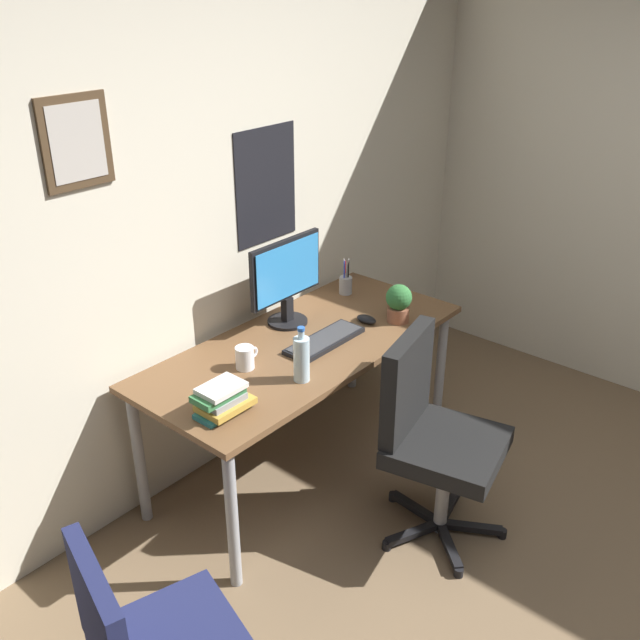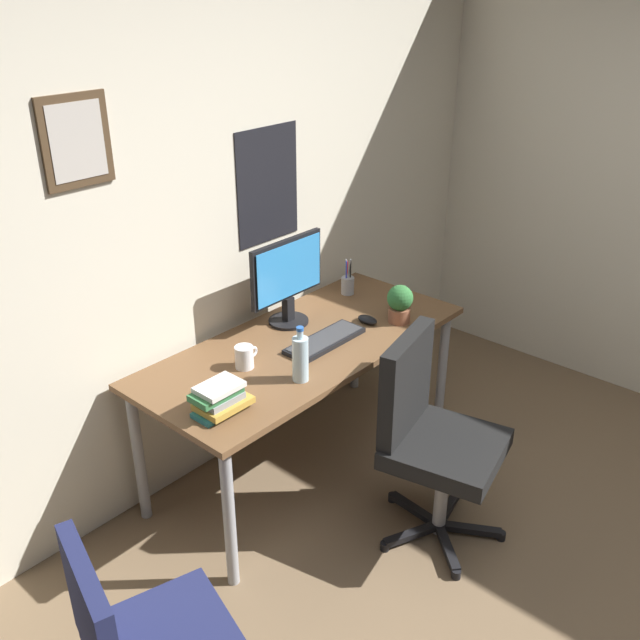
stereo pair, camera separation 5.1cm
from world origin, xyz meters
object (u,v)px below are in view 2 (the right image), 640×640
keyboard (325,340)px  water_bottle (300,358)px  computer_mouse (367,320)px  office_chair (430,430)px  book_stack_left (220,399)px  pen_cup (348,284)px  potted_plant (400,303)px  coffee_mug_near (245,357)px  monitor (287,278)px

keyboard → water_bottle: size_ratio=1.70×
computer_mouse → office_chair: bearing=-118.6°
office_chair → book_stack_left: bearing=140.8°
office_chair → pen_cup: size_ratio=4.75×
pen_cup → keyboard: bearing=-151.0°
office_chair → keyboard: bearing=87.3°
keyboard → water_bottle: bearing=-156.0°
potted_plant → pen_cup: pen_cup is taller
computer_mouse → book_stack_left: 1.01m
computer_mouse → pen_cup: pen_cup is taller
office_chair → potted_plant: 0.73m
computer_mouse → water_bottle: size_ratio=0.44×
keyboard → coffee_mug_near: bearing=164.2°
computer_mouse → book_stack_left: size_ratio=0.48×
water_bottle → book_stack_left: bearing=169.4°
computer_mouse → monitor: bearing=130.3°
computer_mouse → coffee_mug_near: 0.72m
pen_cup → office_chair: bearing=-120.7°
monitor → keyboard: size_ratio=1.07×
office_chair → computer_mouse: 0.72m
pen_cup → computer_mouse: bearing=-124.8°
monitor → pen_cup: (0.47, 0.00, -0.19)m
office_chair → book_stack_left: (-0.68, 0.55, 0.25)m
computer_mouse → potted_plant: potted_plant is taller
potted_plant → book_stack_left: size_ratio=0.85×
keyboard → coffee_mug_near: coffee_mug_near is taller
office_chair → monitor: 1.01m
office_chair → book_stack_left: office_chair is taller
coffee_mug_near → book_stack_left: size_ratio=0.52×
monitor → office_chair: bearing=-94.6°
coffee_mug_near → pen_cup: size_ratio=0.60×
monitor → keyboard: monitor is taller
office_chair → monitor: monitor is taller
office_chair → water_bottle: bearing=121.2°
water_bottle → potted_plant: (0.74, 0.02, -0.00)m
keyboard → water_bottle: water_bottle is taller
potted_plant → pen_cup: size_ratio=0.98×
office_chair → pen_cup: office_chair is taller
keyboard → pen_cup: 0.59m
office_chair → water_bottle: (-0.29, 0.48, 0.30)m
office_chair → monitor: size_ratio=2.07×
coffee_mug_near → potted_plant: bearing=-16.4°
monitor → potted_plant: bearing=-47.8°
office_chair → potted_plant: (0.45, 0.50, 0.30)m
water_bottle → coffee_mug_near: 0.28m
coffee_mug_near → monitor: bearing=20.4°
coffee_mug_near → pen_cup: (0.92, 0.17, 0.00)m
potted_plant → pen_cup: bearing=77.0°
pen_cup → water_bottle: bearing=-152.9°
pen_cup → book_stack_left: pen_cup is taller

